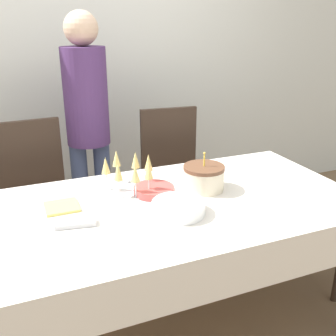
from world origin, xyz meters
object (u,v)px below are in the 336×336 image
(dining_chair_far_left, at_px, (36,194))
(dining_chair_far_right, at_px, (173,173))
(plate_stack_main, at_px, (178,208))
(plate_stack_dessert, at_px, (154,191))
(birthday_cake, at_px, (204,178))
(champagne_tray, at_px, (131,177))
(person_standing, at_px, (87,115))

(dining_chair_far_left, relative_size, dining_chair_far_right, 1.00)
(dining_chair_far_right, xyz_separation_m, plate_stack_main, (-0.36, -0.91, 0.22))
(dining_chair_far_left, relative_size, plate_stack_dessert, 4.87)
(birthday_cake, relative_size, champagne_tray, 0.57)
(champagne_tray, xyz_separation_m, person_standing, (-0.05, 0.76, 0.15))
(dining_chair_far_right, bearing_deg, plate_stack_dessert, -120.15)
(plate_stack_main, bearing_deg, birthday_cake, 41.12)
(plate_stack_main, bearing_deg, champagne_tray, 111.18)
(dining_chair_far_right, height_order, champagne_tray, dining_chair_far_right)
(plate_stack_main, distance_m, person_standing, 1.11)
(plate_stack_dessert, bearing_deg, plate_stack_main, -82.37)
(dining_chair_far_left, relative_size, person_standing, 0.61)
(dining_chair_far_left, xyz_separation_m, plate_stack_dessert, (0.52, -0.68, 0.21))
(birthday_cake, distance_m, plate_stack_main, 0.30)
(birthday_cake, xyz_separation_m, plate_stack_main, (-0.23, -0.20, -0.04))
(dining_chair_far_right, relative_size, plate_stack_dessert, 4.87)
(birthday_cake, bearing_deg, dining_chair_far_left, 137.70)
(champagne_tray, relative_size, person_standing, 0.23)
(dining_chair_far_right, distance_m, birthday_cake, 0.77)
(champagne_tray, height_order, plate_stack_main, champagne_tray)
(dining_chair_far_left, xyz_separation_m, birthday_cake, (0.78, -0.71, 0.25))
(champagne_tray, bearing_deg, dining_chair_far_left, 126.06)
(dining_chair_far_right, height_order, person_standing, person_standing)
(dining_chair_far_right, bearing_deg, dining_chair_far_left, 179.99)
(dining_chair_far_right, xyz_separation_m, person_standing, (-0.54, 0.17, 0.42))
(dining_chair_far_right, relative_size, person_standing, 0.61)
(dining_chair_far_right, bearing_deg, plate_stack_main, -111.79)
(dining_chair_far_left, xyz_separation_m, dining_chair_far_right, (0.92, -0.00, 0.00))
(dining_chair_far_right, height_order, birthday_cake, dining_chair_far_right)
(dining_chair_far_left, bearing_deg, birthday_cake, -42.30)
(champagne_tray, height_order, plate_stack_dessert, champagne_tray)
(dining_chair_far_left, xyz_separation_m, champagne_tray, (0.43, -0.59, 0.27))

